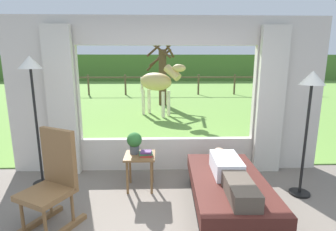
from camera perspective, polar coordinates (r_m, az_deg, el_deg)
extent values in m
cube|color=beige|center=(4.71, -25.73, 3.69)|extent=(1.15, 0.12, 2.55)
cube|color=beige|center=(4.81, 24.78, 3.92)|extent=(1.15, 0.12, 2.55)
cube|color=beige|center=(4.55, -0.18, -8.37)|extent=(2.90, 0.12, 0.55)
cube|color=beige|center=(4.29, -0.20, 18.24)|extent=(2.90, 0.12, 0.45)
cube|color=beige|center=(4.46, -22.42, 2.60)|extent=(0.44, 0.10, 2.40)
cube|color=beige|center=(4.55, 21.69, 2.83)|extent=(0.44, 0.10, 2.40)
cube|color=olive|center=(15.28, -1.34, 5.06)|extent=(36.00, 21.68, 0.02)
cube|color=#4F7732|center=(25.01, -1.54, 10.50)|extent=(36.00, 2.00, 2.40)
cube|color=black|center=(3.55, 12.98, -17.70)|extent=(0.87, 1.59, 0.24)
cube|color=#471E19|center=(3.45, 13.15, -14.66)|extent=(0.95, 1.73, 0.18)
cube|color=silver|center=(3.50, 12.68, -10.64)|extent=(0.36, 0.61, 0.22)
cube|color=#4C4238|center=(2.98, 15.59, -15.36)|extent=(0.30, 0.69, 0.18)
sphere|color=tan|center=(3.85, 11.24, -8.44)|extent=(0.20, 0.20, 0.20)
cube|color=brown|center=(3.23, -25.33, -15.32)|extent=(0.65, 0.65, 0.06)
cube|color=brown|center=(3.21, -22.94, -8.60)|extent=(0.45, 0.28, 0.68)
cube|color=brown|center=(3.57, -26.85, -20.26)|extent=(0.37, 0.63, 0.06)
cylinder|color=brown|center=(3.37, -29.53, -18.54)|extent=(0.04, 0.04, 0.38)
cylinder|color=brown|center=(3.11, -25.50, -20.81)|extent=(0.04, 0.04, 0.38)
cylinder|color=brown|center=(3.54, -24.57, -16.44)|extent=(0.04, 0.04, 0.38)
cylinder|color=brown|center=(3.30, -20.38, -18.30)|extent=(0.04, 0.04, 0.38)
cube|color=brown|center=(3.82, -6.22, -8.83)|extent=(0.44, 0.44, 0.03)
cylinder|color=brown|center=(3.78, -8.97, -13.41)|extent=(0.04, 0.04, 0.49)
cylinder|color=brown|center=(3.76, -3.67, -13.47)|extent=(0.04, 0.04, 0.49)
cylinder|color=brown|center=(4.09, -8.38, -11.37)|extent=(0.04, 0.04, 0.49)
cylinder|color=brown|center=(4.06, -3.52, -11.41)|extent=(0.04, 0.04, 0.49)
cylinder|color=#4C5156|center=(3.86, -7.37, -7.47)|extent=(0.14, 0.14, 0.12)
sphere|color=#2D6B2D|center=(3.81, -7.44, -5.34)|extent=(0.22, 0.22, 0.22)
cube|color=#B22D28|center=(3.75, -4.82, -8.79)|extent=(0.17, 0.12, 0.02)
cube|color=#337247|center=(3.75, -4.91, -8.34)|extent=(0.20, 0.15, 0.03)
cube|color=#59336B|center=(3.72, -4.88, -8.02)|extent=(0.16, 0.13, 0.03)
cylinder|color=black|center=(4.53, -25.88, -13.31)|extent=(0.28, 0.28, 0.03)
cylinder|color=black|center=(4.25, -26.93, -2.72)|extent=(0.04, 0.04, 1.75)
cone|color=white|center=(4.13, -28.21, 10.33)|extent=(0.32, 0.32, 0.18)
cylinder|color=black|center=(4.27, 27.00, -14.98)|extent=(0.28, 0.28, 0.03)
cylinder|color=black|center=(4.00, 28.03, -5.15)|extent=(0.04, 0.04, 1.55)
cone|color=white|center=(3.86, 29.30, 7.28)|extent=(0.32, 0.32, 0.18)
ellipsoid|color=tan|center=(8.77, -2.75, 7.49)|extent=(1.33, 1.18, 0.60)
cylinder|color=tan|center=(8.35, 1.00, 9.43)|extent=(0.64, 0.56, 0.53)
ellipsoid|color=tan|center=(8.22, 2.43, 10.41)|extent=(0.51, 0.44, 0.24)
cube|color=beige|center=(8.40, 0.54, 9.63)|extent=(0.39, 0.32, 0.32)
cylinder|color=beige|center=(9.15, -5.77, 6.69)|extent=(0.14, 0.14, 0.55)
cylinder|color=beige|center=(8.74, 0.13, 2.70)|extent=(0.11, 0.11, 0.85)
cylinder|color=beige|center=(8.48, -1.08, 2.41)|extent=(0.11, 0.11, 0.85)
cylinder|color=beige|center=(9.23, -4.19, 3.17)|extent=(0.11, 0.11, 0.85)
cylinder|color=beige|center=(8.99, -5.46, 2.91)|extent=(0.11, 0.11, 0.85)
cylinder|color=#4C3823|center=(10.83, -1.20, 8.33)|extent=(0.32, 0.32, 2.29)
cylinder|color=#47331E|center=(10.44, -1.85, 14.41)|extent=(0.96, 0.37, 0.72)
cylinder|color=#47331E|center=(10.58, 0.05, 14.75)|extent=(0.57, 0.53, 0.78)
cylinder|color=#47331E|center=(11.31, -2.06, 12.63)|extent=(1.08, 0.42, 1.14)
cylinder|color=#47331E|center=(11.17, -2.44, 14.79)|extent=(0.90, 0.62, 0.79)
cylinder|color=#47331E|center=(11.20, -1.70, 12.65)|extent=(0.97, 0.30, 0.74)
cylinder|color=brown|center=(16.26, -30.94, 5.77)|extent=(0.10, 0.10, 1.10)
cylinder|color=brown|center=(15.39, -24.39, 6.15)|extent=(0.10, 0.10, 1.10)
cylinder|color=brown|center=(14.74, -17.16, 6.47)|extent=(0.10, 0.10, 1.10)
cylinder|color=brown|center=(14.35, -9.38, 6.70)|extent=(0.10, 0.10, 1.10)
cylinder|color=brown|center=(14.23, -1.31, 6.81)|extent=(0.10, 0.10, 1.10)
cylinder|color=brown|center=(14.38, 6.74, 6.79)|extent=(0.10, 0.10, 1.10)
cylinder|color=brown|center=(14.81, 14.47, 6.65)|extent=(0.10, 0.10, 1.10)
cylinder|color=brown|center=(15.49, 21.63, 6.40)|extent=(0.10, 0.10, 1.10)
cylinder|color=brown|center=(16.38, 28.11, 6.10)|extent=(0.10, 0.10, 1.10)
cube|color=brown|center=(14.19, -1.32, 8.42)|extent=(16.00, 0.06, 0.08)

